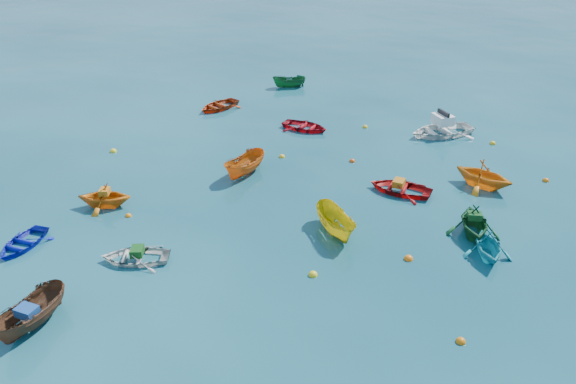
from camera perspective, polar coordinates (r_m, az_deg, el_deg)
The scene contains 30 objects.
ground at distance 24.61m, azimuth -7.11°, elevation -5.16°, with size 160.00×160.00×0.00m, color #093946.
dinghy_blue_sw at distance 26.77m, azimuth -25.31°, elevation -4.99°, with size 1.88×2.63×0.55m, color #0D19AD.
dinghy_white_near at distance 24.18m, azimuth -15.17°, elevation -6.70°, with size 2.00×2.79×0.58m, color beige.
sampan_brown_mid at distance 22.05m, azimuth -24.31°, elevation -12.31°, with size 1.18×3.12×1.21m, color #53321E.
dinghy_orange_w at distance 28.61m, azimuth -17.99°, elevation -1.38°, with size 2.18×2.52×1.33m, color orange.
sampan_yellow_mid at distance 25.21m, azimuth 4.85°, elevation -4.16°, with size 1.18×3.13×1.21m, color gold.
dinghy_cyan_se at distance 25.03m, azimuth 19.50°, elevation -6.14°, with size 2.07×2.40×1.26m, color #1C9FAE.
dinghy_red_nw at distance 36.33m, azimuth 1.72°, elevation 6.37°, with size 2.18×3.04×0.63m, color #A60D17.
sampan_orange_n at distance 30.40m, azimuth -4.35°, elevation 1.80°, with size 1.19×3.17×1.23m, color #CE6013.
dinghy_green_n at distance 26.36m, azimuth 18.18°, elevation -4.06°, with size 2.38×2.76×1.45m, color #114920.
dinghy_red_ne at distance 29.07m, azimuth 11.30°, elevation 0.01°, with size 2.25×3.15×0.65m, color #A60D0E.
dinghy_red_far at distance 40.35m, azimuth -7.04°, elevation 8.41°, with size 2.29×3.20×0.66m, color #AB320E.
dinghy_orange_far at distance 30.73m, azimuth 19.07°, elevation 0.54°, with size 2.57×2.99×1.57m, color orange.
sampan_green_far at distance 44.76m, azimuth 0.12°, elevation 10.59°, with size 0.98×2.61×1.01m, color #135326.
motorboat_white at distance 36.79m, azimuth 15.25°, elevation 5.65°, with size 2.99×4.18×1.47m, color white.
tarp_green_a at distance 23.92m, azimuth -15.07°, elevation -5.82°, with size 0.65×0.49×0.32m, color #134F18.
tarp_blue_a at distance 21.52m, azimuth -24.99°, elevation -10.94°, with size 0.70×0.53×0.34m, color #194993.
tarp_orange_a at distance 28.23m, azimuth -18.13°, elevation 0.05°, with size 0.58×0.44×0.28m, color orange.
tarp_green_b at distance 26.02m, azimuth 18.43°, elevation -2.31°, with size 0.60×0.46×0.29m, color #12481A.
tarp_orange_b at distance 28.87m, azimuth 11.20°, elevation 0.91°, with size 0.69×0.53×0.34m, color #BC6B13.
buoy_or_a at distance 27.42m, azimuth -15.90°, elevation -2.38°, with size 0.29×0.29×0.29m, color orange.
buoy_ye_a at distance 22.53m, azimuth 2.55°, elevation -8.45°, with size 0.37×0.37×0.37m, color yellow.
buoy_or_b at distance 20.46m, azimuth 17.13°, elevation -14.36°, with size 0.34×0.34×0.34m, color orange.
buoy_ye_b at distance 34.61m, azimuth -17.31°, elevation 3.92°, with size 0.39×0.39×0.39m, color yellow.
buoy_or_c at distance 32.00m, azimuth 6.53°, elevation 3.09°, with size 0.33×0.33×0.33m, color #E14A0C.
buoy_ye_c at distance 32.36m, azimuth -0.62°, elevation 3.57°, with size 0.34×0.34×0.34m, color yellow.
buoy_or_d at distance 23.93m, azimuth 12.13°, elevation -6.70°, with size 0.38×0.38×0.38m, color orange.
buoy_ye_d at distance 36.99m, azimuth 7.84°, elevation 6.51°, with size 0.35×0.35×0.35m, color gold.
buoy_or_e at distance 32.57m, azimuth 24.70°, elevation 1.01°, with size 0.35×0.35×0.35m, color #D4690B.
buoy_ye_e at distance 36.31m, azimuth 20.06°, elevation 4.61°, with size 0.37×0.37×0.37m, color gold.
Camera 1 is at (14.83, -14.41, 13.36)m, focal length 35.00 mm.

